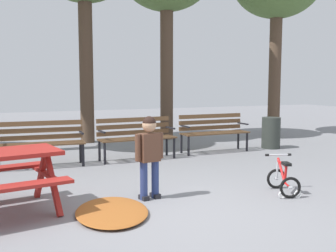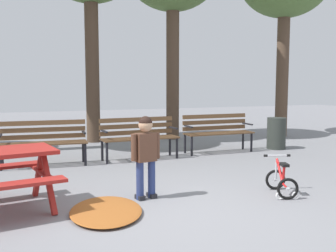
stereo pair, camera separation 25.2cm
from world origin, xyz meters
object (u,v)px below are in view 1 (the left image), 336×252
park_bench_left (136,135)px  kids_bicycle (283,180)px  trash_bin (271,133)px  child_standing (149,150)px  park_bench_right (213,129)px  park_bench_far_left (40,140)px

park_bench_left → kids_bicycle: park_bench_left is taller
trash_bin → park_bench_left: bearing=-179.3°
child_standing → kids_bicycle: 1.98m
park_bench_right → trash_bin: size_ratio=2.16×
trash_bin → child_standing: bearing=-145.7°
park_bench_right → child_standing: bearing=-131.8°
park_bench_right → trash_bin: park_bench_right is taller
park_bench_far_left → park_bench_left: (1.89, 0.00, 0.00)m
park_bench_left → park_bench_far_left: bearing=-179.9°
kids_bicycle → park_bench_right: bearing=77.1°
park_bench_far_left → kids_bicycle: park_bench_far_left is taller
park_bench_far_left → child_standing: bearing=-67.8°
park_bench_right → kids_bicycle: park_bench_right is taller
park_bench_right → kids_bicycle: size_ratio=2.57×
kids_bicycle → park_bench_left: bearing=108.6°
park_bench_far_left → child_standing: size_ratio=1.43×
kids_bicycle → park_bench_far_left: bearing=132.3°
park_bench_left → park_bench_right: (1.90, 0.17, 0.00)m
park_bench_far_left → trash_bin: (5.31, 0.05, -0.14)m
park_bench_right → park_bench_left: bearing=-175.0°
park_bench_left → park_bench_right: size_ratio=1.01×
park_bench_far_left → child_standing: 3.03m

